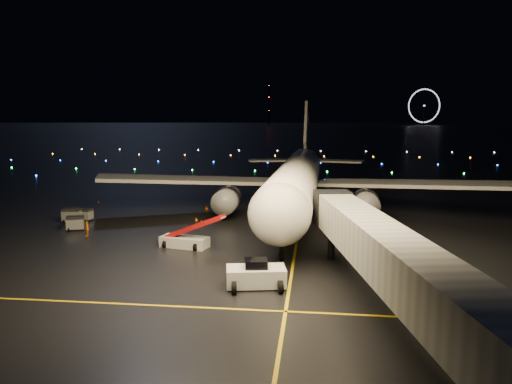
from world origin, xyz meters
TOP-DOWN VIEW (x-y plane):
  - ground at (0.00, 300.00)m, footprint 2000.00×2000.00m
  - lane_centre at (12.00, 15.00)m, footprint 0.25×80.00m
  - lane_cross at (-5.00, -10.00)m, footprint 60.00×0.25m
  - airliner at (11.47, 26.83)m, footprint 58.06×55.29m
  - pushback_tug at (9.33, -5.08)m, footprint 5.05×3.26m
  - belt_loader at (0.52, 6.00)m, footprint 7.54×3.58m
  - crew_c at (-11.65, 9.33)m, footprint 0.67×1.09m
  - safety_cone_0 at (-1.36, 18.97)m, footprint 0.43×0.43m
  - safety_cone_1 at (-1.80, 27.02)m, footprint 0.50×0.50m
  - safety_cone_2 at (-0.21, 16.91)m, footprint 0.63×0.63m
  - safety_cone_3 at (-19.88, 30.58)m, footprint 0.52×0.52m
  - ferris_wheel at (170.00, 720.00)m, footprint 49.33×16.80m
  - radio_mast at (-60.00, 740.00)m, footprint 1.80×1.80m
  - taxiway_lights at (0.00, 106.00)m, footprint 164.00×92.00m
  - baggage_cart_0 at (-15.84, 17.52)m, footprint 1.99×1.57m
  - baggage_cart_1 at (-17.00, 16.19)m, footprint 2.33×1.82m
  - baggage_cart_2 at (-14.42, 12.05)m, footprint 2.32×1.97m

SIDE VIEW (x-z plane):
  - ground at x=0.00m, z-range 0.00..0.00m
  - lane_centre at x=12.00m, z-range 0.00..0.02m
  - lane_cross at x=-5.00m, z-range 0.00..0.02m
  - taxiway_lights at x=0.00m, z-range 0.00..0.36m
  - safety_cone_0 at x=-1.36m, z-range 0.00..0.45m
  - safety_cone_3 at x=-19.88m, z-range 0.00..0.47m
  - safety_cone_1 at x=-1.80m, z-range 0.00..0.55m
  - safety_cone_2 at x=-0.21m, z-range 0.00..0.55m
  - baggage_cart_0 at x=-15.84m, z-range 0.00..1.52m
  - baggage_cart_2 at x=-14.42m, z-range 0.00..1.67m
  - crew_c at x=-11.65m, z-range 0.00..1.74m
  - baggage_cart_1 at x=-17.00m, z-range 0.00..1.80m
  - pushback_tug at x=9.33m, z-range 0.00..2.23m
  - belt_loader at x=0.52m, z-range 0.00..3.53m
  - airliner at x=11.47m, z-range 0.00..16.09m
  - ferris_wheel at x=170.00m, z-range 0.00..52.00m
  - radio_mast at x=-60.00m, z-range 0.00..64.00m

